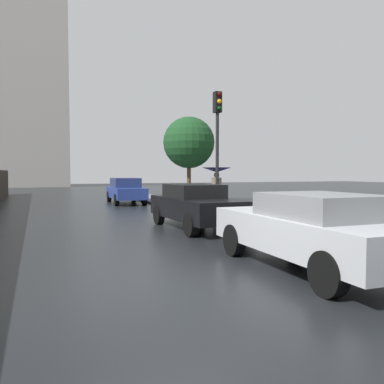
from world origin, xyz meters
The scene contains 8 objects.
ground centered at (0.00, 0.00, 0.00)m, with size 120.00×120.00×0.00m, color black.
car_black_near_kerb centered at (2.65, 5.82, 0.74)m, with size 1.81×4.38×1.41m.
car_silver_mid_road centered at (2.64, 0.14, 0.75)m, with size 1.98×4.56×1.40m.
car_blue_far_ahead centered at (2.79, 16.80, 0.77)m, with size 1.89×4.66×1.48m.
pedestrian_with_umbrella_near centered at (4.62, 8.36, 1.62)m, with size 1.17×1.17×1.85m.
traffic_light centered at (4.12, 7.24, 3.30)m, with size 0.26×0.39×4.58m.
street_tree_near centered at (6.53, 16.22, 3.60)m, with size 3.10×3.10×5.16m.
distant_tower centered at (-4.17, 50.61, 14.50)m, with size 13.24×10.88×29.00m.
Camera 1 is at (-2.07, -5.60, 1.77)m, focal length 36.27 mm.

